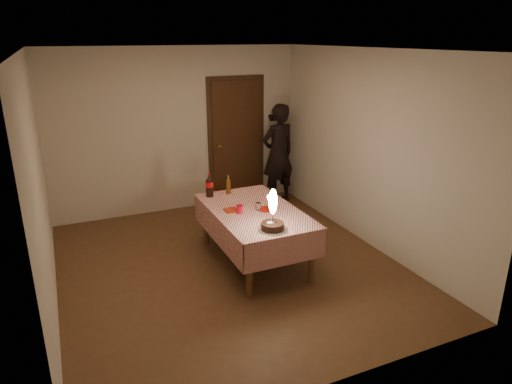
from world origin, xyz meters
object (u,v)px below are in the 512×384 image
(birthday_cake, at_px, (273,219))
(amber_bottle_left, at_px, (228,185))
(red_cup, at_px, (240,209))
(photographer, at_px, (278,154))
(dining_table, at_px, (254,217))
(cola_bottle, at_px, (209,185))
(red_plate, at_px, (267,209))
(clear_cup, at_px, (258,206))

(birthday_cake, relative_size, amber_bottle_left, 1.87)
(red_cup, bearing_deg, photographer, 52.15)
(dining_table, height_order, amber_bottle_left, amber_bottle_left)
(cola_bottle, bearing_deg, birthday_cake, -78.12)
(dining_table, height_order, red_plate, red_plate)
(birthday_cake, relative_size, photographer, 0.28)
(red_plate, bearing_deg, red_cup, 176.27)
(photographer, bearing_deg, red_plate, -120.21)
(red_cup, bearing_deg, clear_cup, 3.26)
(dining_table, height_order, red_cup, red_cup)
(red_plate, xyz_separation_m, amber_bottle_left, (-0.22, 0.76, 0.11))
(red_cup, height_order, cola_bottle, cola_bottle)
(red_cup, bearing_deg, amber_bottle_left, 79.88)
(dining_table, bearing_deg, photographer, 55.79)
(cola_bottle, bearing_deg, red_plate, -56.57)
(clear_cup, bearing_deg, photographer, 57.02)
(red_cup, distance_m, cola_bottle, 0.74)
(red_plate, xyz_separation_m, red_cup, (-0.35, 0.02, 0.05))
(photographer, bearing_deg, dining_table, -124.21)
(birthday_cake, bearing_deg, dining_table, 84.35)
(dining_table, xyz_separation_m, red_cup, (-0.20, -0.03, 0.15))
(red_cup, bearing_deg, dining_table, 8.60)
(red_cup, distance_m, amber_bottle_left, 0.75)
(red_plate, relative_size, cola_bottle, 0.69)
(red_cup, relative_size, amber_bottle_left, 0.39)
(red_cup, distance_m, photographer, 2.38)
(dining_table, height_order, birthday_cake, birthday_cake)
(red_plate, relative_size, photographer, 0.13)
(cola_bottle, relative_size, photographer, 0.19)
(birthday_cake, xyz_separation_m, red_cup, (-0.14, 0.61, -0.08))
(clear_cup, distance_m, photographer, 2.22)
(birthday_cake, distance_m, photographer, 2.82)
(cola_bottle, bearing_deg, dining_table, -63.58)
(birthday_cake, height_order, cola_bottle, birthday_cake)
(cola_bottle, height_order, amber_bottle_left, cola_bottle)
(dining_table, height_order, clear_cup, clear_cup)
(birthday_cake, relative_size, red_cup, 4.77)
(dining_table, xyz_separation_m, photographer, (1.26, 1.85, 0.24))
(dining_table, distance_m, cola_bottle, 0.81)
(dining_table, relative_size, amber_bottle_left, 6.75)
(amber_bottle_left, bearing_deg, birthday_cake, -89.60)
(dining_table, bearing_deg, amber_bottle_left, 95.93)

